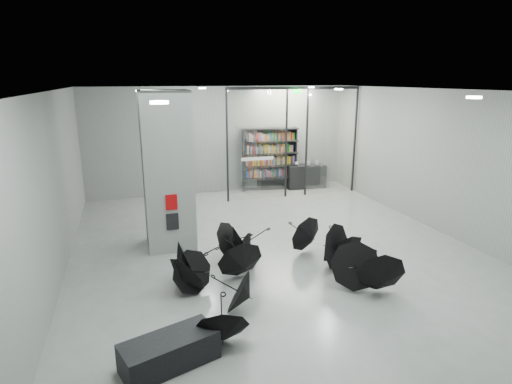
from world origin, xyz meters
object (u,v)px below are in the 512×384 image
object	(u,v)px
bench	(170,351)
umbrella_cluster	(270,267)
shop_counter	(306,176)
bookshelf	(270,159)
column	(167,171)

from	to	relation	value
bench	umbrella_cluster	xyz separation A→B (m)	(2.39, 2.17, 0.08)
bench	umbrella_cluster	bearing A→B (deg)	23.91
bench	shop_counter	world-z (taller)	shop_counter
bench	bookshelf	world-z (taller)	bookshelf
bookshelf	bench	bearing A→B (deg)	-108.36
umbrella_cluster	shop_counter	bearing A→B (deg)	60.86
bench	bookshelf	bearing A→B (deg)	44.40
column	bench	bearing A→B (deg)	-96.48
shop_counter	umbrella_cluster	distance (m)	8.28
column	shop_counter	size ratio (longest dim) A/B	2.57
shop_counter	umbrella_cluster	world-z (taller)	umbrella_cluster
column	umbrella_cluster	bearing A→B (deg)	-56.15
bookshelf	shop_counter	xyz separation A→B (m)	(1.45, -0.25, -0.74)
shop_counter	umbrella_cluster	bearing A→B (deg)	-115.25
bookshelf	shop_counter	size ratio (longest dim) A/B	1.55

